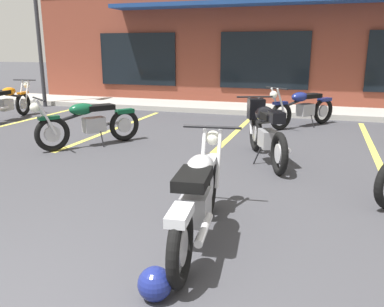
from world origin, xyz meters
name	(u,v)px	position (x,y,z in m)	size (l,w,h in m)	color
ground_plane	(176,187)	(0.00, 3.40, 0.00)	(80.00, 80.00, 0.00)	#3D3D42
sidewalk_kerb	(258,109)	(0.00, 10.44, 0.07)	(22.00, 1.80, 0.14)	#A8A59E
brick_storefront_building	(277,44)	(0.00, 14.25, 1.94)	(15.87, 7.03, 3.88)	brown
painted_stall_lines	(232,136)	(0.00, 6.84, 0.00)	(11.09, 4.80, 0.01)	#DBCC4C
motorcycle_foreground_classic	(198,196)	(0.74, 2.00, 0.46)	(0.70, 2.11, 0.98)	black
motorcycle_red_sportbike	(89,122)	(-2.39, 5.10, 0.46)	(1.44, 1.81, 0.98)	black
motorcycle_blue_standard	(303,107)	(1.35, 8.34, 0.46)	(1.53, 1.76, 0.98)	black
motorcycle_green_cafe_racer	(7,102)	(-5.99, 6.99, 0.46)	(0.74, 2.10, 0.98)	black
motorcycle_cream_vintage	(265,129)	(0.92, 5.17, 0.53)	(1.11, 1.99, 0.98)	black
helmet_on_pavement	(155,284)	(0.71, 1.02, 0.13)	(0.26, 0.26, 0.26)	navy
parking_lot_lamp_post	(33,1)	(-6.67, 9.23, 3.16)	(0.24, 0.76, 4.87)	#2D2D33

